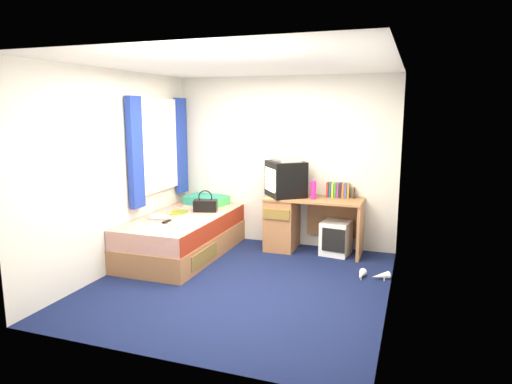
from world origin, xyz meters
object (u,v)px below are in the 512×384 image
(vcr, at_px, (286,158))
(pink_water_bottle, at_px, (313,191))
(white_heels, at_px, (371,275))
(picture_frame, at_px, (354,193))
(magazine, at_px, (179,212))
(towel, at_px, (189,220))
(crt_tv, at_px, (286,179))
(aerosol_can, at_px, (306,191))
(colour_swatch_fan, at_px, (171,225))
(handbag, at_px, (205,205))
(pillow, at_px, (206,200))
(desk, at_px, (294,221))
(bed, at_px, (184,236))
(storage_cube, at_px, (336,238))
(remote_control, at_px, (166,221))
(water_bottle, at_px, (158,217))

(vcr, distance_m, pink_water_bottle, 0.58)
(white_heels, bearing_deg, picture_frame, 109.58)
(magazine, bearing_deg, vcr, 24.21)
(picture_frame, height_order, magazine, picture_frame)
(towel, bearing_deg, crt_tv, 50.21)
(aerosol_can, bearing_deg, colour_swatch_fan, -137.92)
(colour_swatch_fan, bearing_deg, crt_tv, 48.58)
(handbag, relative_size, white_heels, 0.94)
(aerosol_can, height_order, colour_swatch_fan, aerosol_can)
(pillow, xyz_separation_m, desk, (1.37, -0.04, -0.20))
(bed, bearing_deg, vcr, 31.53)
(picture_frame, height_order, colour_swatch_fan, picture_frame)
(handbag, distance_m, colour_swatch_fan, 0.86)
(colour_swatch_fan, bearing_deg, pillow, 96.22)
(storage_cube, height_order, pink_water_bottle, pink_water_bottle)
(vcr, distance_m, remote_control, 1.82)
(bed, xyz_separation_m, storage_cube, (1.93, 0.71, -0.04))
(pillow, xyz_separation_m, water_bottle, (-0.16, -1.08, -0.03))
(pink_water_bottle, relative_size, handbag, 0.65)
(bed, height_order, storage_cube, bed)
(remote_control, bearing_deg, crt_tv, 40.31)
(desk, height_order, remote_control, desk)
(towel, distance_m, remote_control, 0.31)
(water_bottle, bearing_deg, towel, -7.71)
(bed, distance_m, crt_tv, 1.59)
(desk, height_order, storage_cube, desk)
(bed, bearing_deg, magazine, 133.91)
(vcr, xyz_separation_m, magazine, (-1.34, -0.60, -0.73))
(vcr, height_order, white_heels, vcr)
(vcr, xyz_separation_m, towel, (-0.92, -1.11, -0.69))
(crt_tv, relative_size, magazine, 2.37)
(pink_water_bottle, xyz_separation_m, towel, (-1.33, -1.03, -0.28))
(pillow, height_order, aerosol_can, aerosol_can)
(white_heels, bearing_deg, magazine, 175.44)
(pillow, relative_size, storage_cube, 1.32)
(remote_control, height_order, white_heels, remote_control)
(towel, height_order, magazine, towel)
(picture_frame, xyz_separation_m, pink_water_bottle, (-0.51, -0.26, 0.05))
(magazine, xyz_separation_m, white_heels, (2.60, -0.21, -0.51))
(pillow, xyz_separation_m, pink_water_bottle, (1.64, -0.12, 0.26))
(towel, height_order, white_heels, towel)
(desk, height_order, magazine, desk)
(vcr, bearing_deg, remote_control, -85.07)
(aerosol_can, xyz_separation_m, magazine, (-1.63, -0.61, -0.29))
(pillow, xyz_separation_m, white_heels, (2.50, -0.85, -0.57))
(aerosol_can, height_order, water_bottle, aerosol_can)
(handbag, height_order, remote_control, handbag)
(pillow, distance_m, aerosol_can, 1.54)
(desk, relative_size, water_bottle, 6.50)
(desk, xyz_separation_m, aerosol_can, (0.16, 0.02, 0.43))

